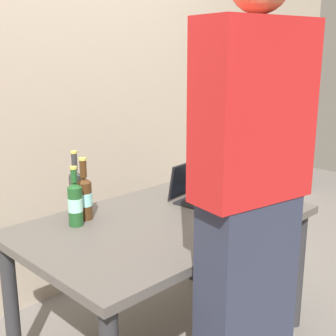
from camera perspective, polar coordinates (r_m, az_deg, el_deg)
desk at (r=2.27m, az=-0.35°, el=-8.50°), size 1.40×0.87×0.70m
laptop at (r=2.52m, az=4.31°, el=-2.85°), size 0.39×0.31×0.20m
beer_bottle_dark at (r=2.16m, az=-11.50°, el=-4.26°), size 0.07×0.07×0.28m
beer_bottle_brown at (r=2.30m, az=-11.42°, el=-2.77°), size 0.06×0.06×0.32m
beer_bottle_green at (r=2.23m, az=-10.38°, el=-3.49°), size 0.07×0.07×0.30m
person_figure at (r=1.65m, az=10.12°, el=-5.16°), size 0.45×0.31×1.84m
back_wall at (r=2.81m, az=-13.45°, el=10.06°), size 6.00×0.10×2.60m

